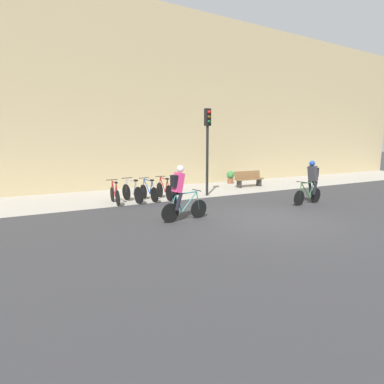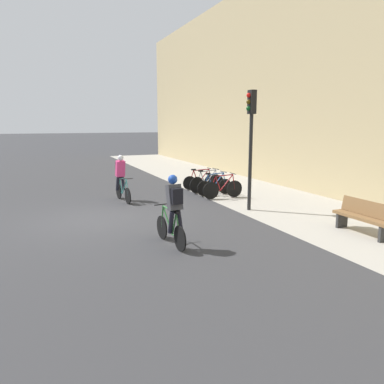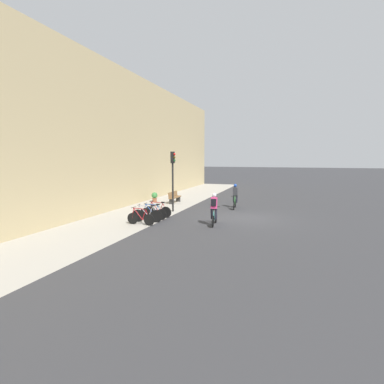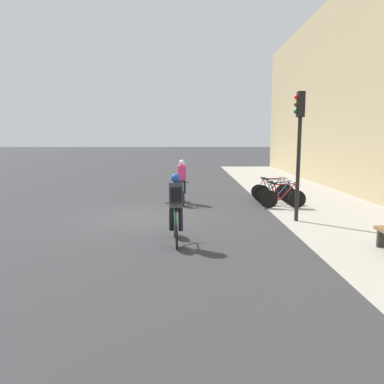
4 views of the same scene
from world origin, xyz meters
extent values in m
plane|color=#333335|center=(0.00, 0.00, 0.00)|extent=(200.00, 200.00, 0.00)
cube|color=#A39E93|center=(0.00, 6.75, 0.00)|extent=(44.00, 4.50, 0.01)
cube|color=tan|center=(0.00, 9.30, 4.93)|extent=(44.00, 0.60, 9.86)
cylinder|color=black|center=(-1.81, 1.41, 0.30)|extent=(0.60, 0.09, 0.60)
cylinder|color=black|center=(-2.88, 1.30, 0.30)|extent=(0.60, 0.09, 0.60)
cylinder|color=teal|center=(-2.18, 1.37, 0.58)|extent=(0.59, 0.10, 0.62)
cylinder|color=teal|center=(-2.57, 1.33, 0.57)|extent=(0.28, 0.07, 0.58)
cylinder|color=teal|center=(-2.29, 1.36, 0.87)|extent=(0.80, 0.12, 0.07)
cylinder|color=teal|center=(-2.67, 1.32, 0.29)|extent=(0.43, 0.07, 0.05)
cylinder|color=teal|center=(-2.78, 1.31, 0.58)|extent=(0.23, 0.05, 0.56)
cylinder|color=teal|center=(-1.86, 1.40, 0.59)|extent=(0.12, 0.05, 0.59)
cylinder|color=black|center=(-1.90, 1.40, 0.92)|extent=(0.07, 0.46, 0.03)
cube|color=black|center=(-2.69, 1.32, 0.89)|extent=(0.21, 0.10, 0.06)
cube|color=#DB3875|center=(-2.59, 1.33, 1.22)|extent=(0.35, 0.35, 0.63)
sphere|color=silver|center=(-2.51, 1.34, 1.63)|extent=(0.24, 0.24, 0.22)
cylinder|color=black|center=(-2.63, 1.22, 0.65)|extent=(0.28, 0.14, 0.56)
cylinder|color=black|center=(-2.65, 1.43, 0.65)|extent=(0.25, 0.13, 0.56)
cube|color=black|center=(-2.73, 1.32, 1.27)|extent=(0.16, 0.27, 0.36)
cylinder|color=black|center=(2.64, 1.25, 0.30)|extent=(0.61, 0.08, 0.60)
cylinder|color=black|center=(3.69, 1.33, 0.30)|extent=(0.61, 0.08, 0.60)
cylinder|color=#2D6B33|center=(3.00, 1.28, 0.58)|extent=(0.58, 0.09, 0.62)
cylinder|color=#2D6B33|center=(3.39, 1.31, 0.57)|extent=(0.27, 0.06, 0.58)
cylinder|color=#2D6B33|center=(3.11, 1.29, 0.87)|extent=(0.79, 0.10, 0.07)
cylinder|color=#2D6B33|center=(3.48, 1.32, 0.29)|extent=(0.43, 0.07, 0.05)
cylinder|color=#2D6B33|center=(3.60, 1.33, 0.58)|extent=(0.22, 0.05, 0.56)
cylinder|color=#2D6B33|center=(2.68, 1.25, 0.59)|extent=(0.12, 0.05, 0.59)
cylinder|color=black|center=(2.72, 1.25, 0.92)|extent=(0.07, 0.46, 0.03)
cube|color=black|center=(3.50, 1.32, 0.89)|extent=(0.21, 0.10, 0.06)
cube|color=#3D3D42|center=(3.40, 1.31, 1.22)|extent=(0.35, 0.34, 0.63)
sphere|color=#1E47AD|center=(3.32, 1.30, 1.63)|extent=(0.24, 0.24, 0.22)
cylinder|color=black|center=(3.44, 1.42, 0.65)|extent=(0.28, 0.13, 0.56)
cylinder|color=black|center=(3.46, 1.20, 0.65)|extent=(0.25, 0.13, 0.56)
cube|color=black|center=(3.54, 1.32, 1.27)|extent=(0.16, 0.27, 0.36)
cylinder|color=black|center=(-3.57, 5.60, 0.31)|extent=(0.06, 0.62, 0.62)
cylinder|color=black|center=(-3.60, 4.59, 0.31)|extent=(0.06, 0.62, 0.62)
cylinder|color=maroon|center=(-3.58, 5.25, 0.59)|extent=(0.06, 0.55, 0.62)
cylinder|color=maroon|center=(-3.59, 4.88, 0.58)|extent=(0.05, 0.26, 0.58)
cylinder|color=maroon|center=(-3.58, 5.14, 0.87)|extent=(0.07, 0.75, 0.07)
cylinder|color=maroon|center=(-3.60, 4.79, 0.30)|extent=(0.05, 0.40, 0.05)
cylinder|color=maroon|center=(-3.60, 4.68, 0.58)|extent=(0.04, 0.21, 0.56)
cylinder|color=maroon|center=(-3.57, 5.56, 0.60)|extent=(0.04, 0.12, 0.58)
cylinder|color=black|center=(-3.57, 5.51, 0.93)|extent=(0.46, 0.04, 0.03)
cube|color=black|center=(-3.60, 4.77, 0.90)|extent=(0.09, 0.20, 0.06)
cylinder|color=black|center=(-2.96, 5.61, 0.35)|extent=(0.16, 0.69, 0.70)
cylinder|color=black|center=(-2.77, 4.57, 0.35)|extent=(0.16, 0.69, 0.70)
cylinder|color=#99999E|center=(-2.89, 5.26, 0.63)|extent=(0.14, 0.58, 0.62)
cylinder|color=#99999E|center=(-2.82, 4.87, 0.62)|extent=(0.09, 0.27, 0.58)
cylinder|color=#99999E|center=(-2.87, 5.14, 0.91)|extent=(0.18, 0.78, 0.07)
cylinder|color=#99999E|center=(-2.80, 4.78, 0.34)|extent=(0.11, 0.42, 0.05)
cylinder|color=#99999E|center=(-2.78, 4.66, 0.62)|extent=(0.07, 0.22, 0.56)
cylinder|color=#99999E|center=(-2.95, 5.57, 0.64)|extent=(0.06, 0.12, 0.59)
cylinder|color=black|center=(-2.94, 5.53, 0.97)|extent=(0.46, 0.11, 0.03)
cube|color=black|center=(-2.80, 4.76, 0.94)|extent=(0.11, 0.21, 0.06)
cylinder|color=black|center=(-2.19, 5.60, 0.32)|extent=(0.10, 0.63, 0.63)
cylinder|color=black|center=(-2.08, 4.58, 0.32)|extent=(0.10, 0.63, 0.63)
cylinder|color=#1E478C|center=(-2.16, 5.25, 0.60)|extent=(0.10, 0.56, 0.62)
cylinder|color=#1E478C|center=(-2.11, 4.88, 0.58)|extent=(0.07, 0.27, 0.58)
cylinder|color=#1E478C|center=(-2.14, 5.14, 0.88)|extent=(0.12, 0.76, 0.07)
cylinder|color=#1E478C|center=(-2.10, 4.79, 0.31)|extent=(0.08, 0.41, 0.05)
cylinder|color=#1E478C|center=(-2.09, 4.67, 0.59)|extent=(0.06, 0.22, 0.56)
cylinder|color=#1E478C|center=(-2.19, 5.56, 0.61)|extent=(0.05, 0.12, 0.59)
cylinder|color=black|center=(-2.19, 5.52, 0.94)|extent=(0.46, 0.08, 0.03)
cube|color=black|center=(-2.10, 4.77, 0.91)|extent=(0.10, 0.21, 0.06)
cylinder|color=black|center=(-1.42, 5.61, 0.34)|extent=(0.04, 0.68, 0.68)
cylinder|color=black|center=(-1.41, 4.57, 0.34)|extent=(0.04, 0.68, 0.68)
cylinder|color=maroon|center=(-1.42, 5.26, 0.62)|extent=(0.04, 0.57, 0.62)
cylinder|color=maroon|center=(-1.42, 4.87, 0.60)|extent=(0.04, 0.27, 0.58)
cylinder|color=maroon|center=(-1.42, 5.14, 0.90)|extent=(0.04, 0.77, 0.07)
cylinder|color=maroon|center=(-1.42, 4.78, 0.33)|extent=(0.03, 0.42, 0.05)
cylinder|color=maroon|center=(-1.41, 4.67, 0.61)|extent=(0.03, 0.22, 0.56)
cylinder|color=maroon|center=(-1.42, 5.57, 0.63)|extent=(0.04, 0.12, 0.59)
cylinder|color=black|center=(-1.42, 5.53, 0.96)|extent=(0.46, 0.03, 0.03)
cube|color=black|center=(-1.42, 4.76, 0.93)|extent=(0.08, 0.20, 0.06)
cylinder|color=black|center=(0.72, 4.99, 1.98)|extent=(0.12, 0.12, 3.97)
cube|color=black|center=(0.72, 4.99, 3.59)|extent=(0.26, 0.20, 0.76)
sphere|color=red|center=(0.72, 4.87, 3.80)|extent=(0.15, 0.15, 0.15)
sphere|color=#4C380A|center=(0.72, 4.87, 3.59)|extent=(0.15, 0.15, 0.15)
sphere|color=#0C4719|center=(0.72, 4.87, 3.38)|extent=(0.15, 0.15, 0.15)
cube|color=brown|center=(4.31, 6.28, 0.45)|extent=(1.78, 0.40, 0.08)
cube|color=brown|center=(4.31, 6.46, 0.69)|extent=(1.78, 0.12, 0.40)
cube|color=#2D2D2D|center=(3.60, 6.28, 0.23)|extent=(0.08, 0.36, 0.45)
cube|color=#2D2D2D|center=(5.02, 6.28, 0.23)|extent=(0.08, 0.36, 0.45)
cylinder|color=brown|center=(4.30, 8.06, 0.16)|extent=(0.36, 0.36, 0.32)
sphere|color=#387A3D|center=(4.30, 8.06, 0.54)|extent=(0.48, 0.48, 0.48)
camera|label=1|loc=(-6.59, -6.80, 2.36)|focal=28.00mm
camera|label=2|loc=(11.42, -1.61, 2.93)|focal=35.00mm
camera|label=3|loc=(-17.56, -2.48, 3.56)|focal=28.00mm
camera|label=4|loc=(12.21, 1.63, 2.58)|focal=35.00mm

